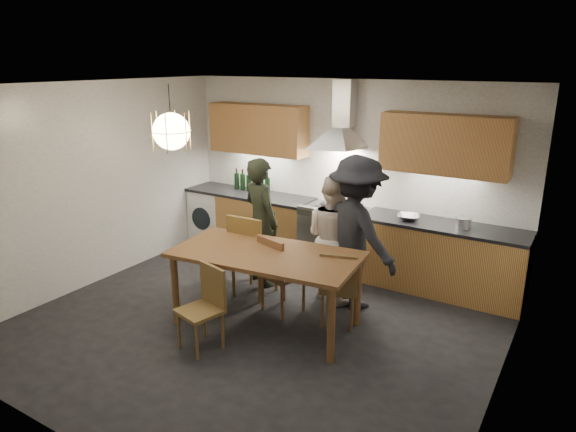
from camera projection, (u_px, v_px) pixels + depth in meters
The scene contains 17 objects.
ground at pixel (256, 325), 5.74m from camera, with size 5.00×5.00×0.00m, color black.
room_shell at pixel (253, 176), 5.24m from camera, with size 5.02×4.52×2.61m.
counter_run at pixel (337, 238), 7.18m from camera, with size 5.00×0.62×0.90m.
range_stove at pixel (335, 238), 7.19m from camera, with size 0.90×0.60×0.92m.
wall_fixtures at pixel (342, 135), 6.87m from camera, with size 4.30×0.54×1.10m.
pendant_lamp at pixel (171, 131), 5.54m from camera, with size 0.43×0.43×0.70m.
dining_table at pixel (266, 261), 5.56m from camera, with size 2.12×1.22×0.85m.
chair_back_left at pixel (250, 250), 6.27m from camera, with size 0.49×0.49×1.06m.
chair_back_mid at pixel (277, 270), 5.87m from camera, with size 0.52×0.52×0.94m.
chair_back_right at pixel (339, 284), 5.57m from camera, with size 0.50×0.50×0.88m.
chair_front at pixel (206, 302), 5.19m from camera, with size 0.47×0.47×0.86m.
person_left at pixel (261, 222), 6.60m from camera, with size 0.61×0.40×1.68m, color black.
person_mid at pixel (333, 237), 6.22m from camera, with size 0.76×0.59×1.56m, color beige.
person_right at pixel (356, 233), 5.96m from camera, with size 1.18×0.68×1.82m, color black.
mixing_bowl at pixel (408, 217), 6.48m from camera, with size 0.28×0.28×0.07m, color #B0B0B3.
stock_pot at pixel (463, 223), 6.15m from camera, with size 0.18×0.18×0.12m, color #B6B6B9.
wine_bottles at pixel (252, 181), 7.84m from camera, with size 0.65×0.08×0.32m.
Camera 1 is at (2.99, -4.18, 2.84)m, focal length 32.00 mm.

